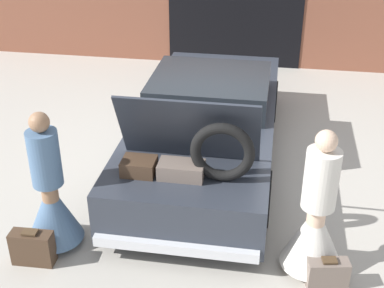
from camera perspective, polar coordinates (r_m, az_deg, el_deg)
ground_plane at (r=8.05m, az=1.55°, el=-1.58°), size 40.00×40.00×0.00m
garage_wall_back at (r=11.45m, az=4.70°, el=15.10°), size 12.00×0.14×2.80m
car at (r=7.78m, az=1.61°, el=2.08°), size 1.97×4.90×1.73m
person_left at (r=6.28m, az=-14.81°, el=-5.79°), size 0.65×0.65×1.69m
person_right at (r=5.85m, az=13.00°, el=-8.27°), size 0.68×0.68×1.71m
suitcase_beside_left_person at (r=6.29m, az=-16.63°, el=-10.55°), size 0.47×0.20×0.43m
suitcase_beside_right_person at (r=5.94m, az=14.25°, el=-13.27°), size 0.46×0.26×0.37m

